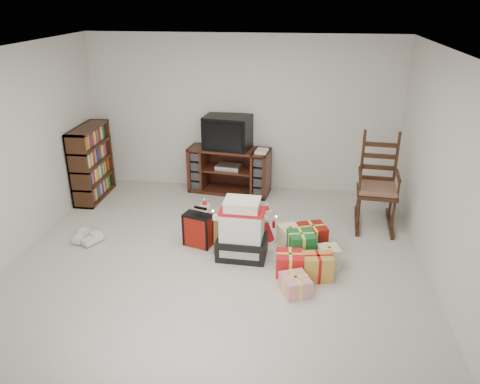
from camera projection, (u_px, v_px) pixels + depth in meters
name	position (u px, v px, depth m)	size (l,w,h in m)	color
room	(216.00, 168.00, 5.24)	(5.01, 5.01, 2.51)	beige
tv_stand	(229.00, 170.00, 7.64)	(1.37, 0.65, 0.75)	#452113
bookshelf	(92.00, 164.00, 7.37)	(0.32, 0.95, 1.17)	#3B1F10
rocking_chair	(376.00, 192.00, 6.59)	(0.62, 0.94, 1.36)	#3B1F10
gift_pile	(242.00, 233.00, 5.76)	(0.62, 0.46, 0.76)	black
red_suitcase	(198.00, 230.00, 6.05)	(0.38, 0.28, 0.52)	maroon
stocking	(222.00, 236.00, 5.78)	(0.26, 0.11, 0.56)	#0D791F
teddy_bear	(249.00, 241.00, 5.91)	(0.25, 0.22, 0.38)	brown
santa_figurine	(266.00, 227.00, 6.16)	(0.26, 0.25, 0.54)	#B51316
mrs_claus_figurine	(205.00, 222.00, 6.31)	(0.26, 0.25, 0.53)	#B51316
sneaker_pair	(87.00, 239.00, 6.19)	(0.38, 0.31, 0.10)	silver
gift_cluster	(306.00, 255.00, 5.63)	(0.85, 1.24, 0.29)	red
crt_television	(228.00, 132.00, 7.42)	(0.78, 0.61, 0.53)	black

